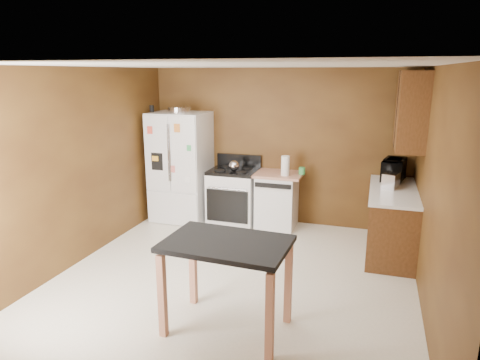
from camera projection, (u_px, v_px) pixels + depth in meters
The scene contains 18 objects.
floor at pixel (233, 279), 5.16m from camera, with size 4.50×4.50×0.00m, color white.
ceiling at pixel (233, 65), 4.55m from camera, with size 4.50×4.50×0.00m, color white.
wall_back at pixel (277, 147), 6.93m from camera, with size 4.20×4.20×0.00m, color brown.
wall_front at pixel (123, 259), 2.78m from camera, with size 4.20×4.20×0.00m, color brown.
wall_left at pixel (78, 167), 5.47m from camera, with size 4.50×4.50×0.00m, color brown.
wall_right at pixel (434, 195), 4.24m from camera, with size 4.50×4.50×0.00m, color brown.
roasting_pan at pixel (180, 110), 6.85m from camera, with size 0.36×0.36×0.09m, color silver.
pen_cup at pixel (152, 109), 6.94m from camera, with size 0.07×0.07×0.11m, color black.
kettle at pixel (234, 166), 6.80m from camera, with size 0.17×0.17×0.17m, color silver.
paper_towel at pixel (285, 166), 6.53m from camera, with size 0.13×0.13×0.30m, color white.
green_canister at pixel (302, 171), 6.63m from camera, with size 0.10×0.10×0.11m, color green.
toaster at pixel (391, 180), 5.80m from camera, with size 0.17×0.28×0.21m, color silver.
microwave at pixel (394, 170), 6.22m from camera, with size 0.51×0.35×0.28m, color black.
refrigerator at pixel (181, 167), 7.12m from camera, with size 0.90×0.80×1.80m.
gas_range at pixel (234, 196), 7.01m from camera, with size 0.76×0.68×1.10m.
dishwasher at pixel (277, 200), 6.83m from camera, with size 0.78×0.63×0.89m.
right_cabinets at pixel (397, 188), 5.76m from camera, with size 0.63×1.58×2.45m.
island at pixel (227, 256), 4.00m from camera, with size 1.19×0.82×0.91m.
Camera 1 is at (1.51, -4.46, 2.43)m, focal length 32.00 mm.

